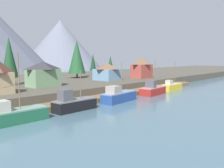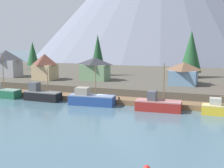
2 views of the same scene
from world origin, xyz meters
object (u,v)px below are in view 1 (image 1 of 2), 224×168
object	(u,v)px
house_green	(43,74)
fishing_boat_yellow	(172,86)
conifer_near_right	(77,57)
conifer_near_left	(9,57)
fishing_boat_black	(74,103)
conifer_mid_right	(110,64)
conifer_back_left	(93,62)
fishing_boat_red	(153,90)
house_blue	(107,71)
fishing_boat_blue	(118,96)
fishing_boat_green	(13,115)
house_red	(142,67)

from	to	relation	value
house_green	fishing_boat_yellow	bearing A→B (deg)	-27.51
fishing_boat_yellow	conifer_near_right	xyz separation A→B (m)	(-9.29, 30.69, 8.62)
conifer_near_left	fishing_boat_black	bearing A→B (deg)	-94.09
conifer_near_left	conifer_mid_right	size ratio (longest dim) A/B	1.52
conifer_near_right	conifer_back_left	distance (m)	20.32
house_green	fishing_boat_red	bearing A→B (deg)	-40.65
fishing_boat_black	house_blue	size ratio (longest dim) A/B	1.16
fishing_boat_blue	house_blue	xyz separation A→B (m)	(15.85, 17.43, 3.89)
fishing_boat_green	conifer_back_left	size ratio (longest dim) A/B	1.13
fishing_boat_blue	conifer_near_left	bearing A→B (deg)	105.29
fishing_boat_yellow	fishing_boat_black	bearing A→B (deg)	179.60
conifer_near_right	fishing_boat_yellow	bearing A→B (deg)	-73.16
house_green	fishing_boat_black	bearing A→B (deg)	-106.91
fishing_boat_green	conifer_back_left	world-z (taller)	conifer_back_left
conifer_mid_right	house_blue	bearing A→B (deg)	-141.53
fishing_boat_blue	conifer_back_left	bearing A→B (deg)	46.16
house_red	fishing_boat_black	bearing A→B (deg)	-161.76
fishing_boat_red	house_red	bearing A→B (deg)	37.81
fishing_boat_black	house_red	world-z (taller)	house_red
fishing_boat_red	fishing_boat_blue	bearing A→B (deg)	176.35
fishing_boat_red	conifer_mid_right	bearing A→B (deg)	54.50
fishing_boat_green	conifer_mid_right	distance (m)	63.40
fishing_boat_blue	house_red	size ratio (longest dim) A/B	1.26
fishing_boat_green	conifer_back_left	distance (m)	69.62
fishing_boat_black	fishing_boat_red	world-z (taller)	fishing_boat_red
fishing_boat_yellow	house_green	size ratio (longest dim) A/B	1.17
fishing_boat_red	conifer_back_left	distance (m)	46.36
fishing_boat_black	conifer_near_right	size ratio (longest dim) A/B	0.62
conifer_back_left	house_blue	bearing A→B (deg)	-126.51
fishing_boat_yellow	conifer_mid_right	bearing A→B (deg)	75.23
house_red	conifer_mid_right	size ratio (longest dim) A/B	0.95
fishing_boat_red	conifer_near_right	distance (m)	32.57
conifer_near_left	fishing_boat_yellow	bearing A→B (deg)	-36.71
fishing_boat_red	conifer_near_left	bearing A→B (deg)	127.48
house_red	conifer_near_right	distance (m)	22.24
fishing_boat_black	fishing_boat_red	size ratio (longest dim) A/B	0.91
fishing_boat_black	fishing_boat_blue	xyz separation A→B (m)	(11.64, -0.44, 0.00)
fishing_boat_green	house_green	distance (m)	23.52
fishing_boat_blue	house_green	size ratio (longest dim) A/B	1.29
fishing_boat_green	fishing_boat_black	size ratio (longest dim) A/B	1.22
fishing_boat_yellow	house_blue	world-z (taller)	fishing_boat_yellow
conifer_near_left	conifer_mid_right	bearing A→B (deg)	5.61
house_blue	conifer_mid_right	size ratio (longest dim) A/B	0.89
conifer_back_left	fishing_boat_yellow	bearing A→B (deg)	-101.53
conifer_near_right	conifer_mid_right	bearing A→B (deg)	-1.42
house_red	house_green	bearing A→B (deg)	174.89
house_green	conifer_back_left	xyz separation A→B (m)	(40.06, 24.11, 2.08)
conifer_near_right	house_blue	bearing A→B (deg)	-90.37
conifer_mid_right	conifer_back_left	world-z (taller)	conifer_back_left
fishing_boat_blue	conifer_near_right	world-z (taller)	conifer_near_right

